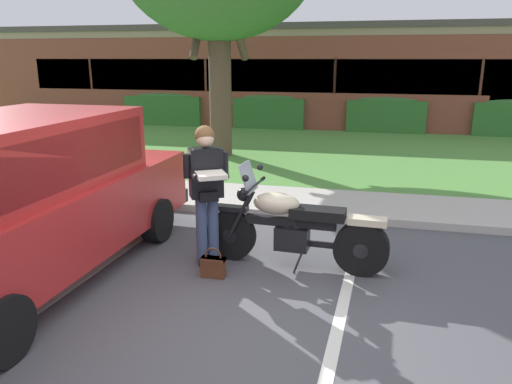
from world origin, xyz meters
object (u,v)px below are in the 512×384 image
object	(u,v)px
rider_person	(207,185)
hedge_center_right	(386,113)
handbag	(213,265)
brick_building	(346,73)
motorcycle	(301,229)
parked_suv_adjacent	(19,199)
hedge_left	(166,108)
hedge_center_left	(270,111)

from	to	relation	value
rider_person	hedge_center_right	size ratio (longest dim) A/B	0.67
handbag	hedge_center_right	xyz separation A→B (m)	(2.04, 12.10, 0.51)
brick_building	motorcycle	bearing A→B (deg)	-87.96
handbag	brick_building	xyz separation A→B (m)	(0.32, 17.42, 1.65)
rider_person	parked_suv_adjacent	distance (m)	2.06
brick_building	rider_person	bearing A→B (deg)	-91.66
rider_person	hedge_left	distance (m)	13.07
motorcycle	handbag	bearing A→B (deg)	-150.67
hedge_center_left	hedge_center_right	distance (m)	3.94
motorcycle	hedge_center_left	world-z (taller)	motorcycle
motorcycle	hedge_center_right	distance (m)	11.63
parked_suv_adjacent	brick_building	world-z (taller)	brick_building
hedge_center_left	rider_person	bearing A→B (deg)	-81.63
parked_suv_adjacent	hedge_center_right	distance (m)	13.30
parked_suv_adjacent	hedge_center_right	bearing A→B (deg)	72.14
motorcycle	handbag	size ratio (longest dim) A/B	6.23
handbag	hedge_center_left	distance (m)	12.26
motorcycle	parked_suv_adjacent	xyz separation A→B (m)	(-2.96, -1.07, 0.47)
handbag	brick_building	bearing A→B (deg)	88.93
hedge_left	hedge_center_right	bearing A→B (deg)	0.00
rider_person	hedge_left	size ratio (longest dim) A/B	0.59
rider_person	handbag	world-z (taller)	rider_person
hedge_left	hedge_center_left	xyz separation A→B (m)	(3.94, 0.00, 0.00)
rider_person	parked_suv_adjacent	xyz separation A→B (m)	(-1.87, -0.88, -0.05)
handbag	hedge_center_right	world-z (taller)	hedge_center_right
handbag	hedge_center_right	size ratio (longest dim) A/B	0.14
hedge_left	hedge_center_right	xyz separation A→B (m)	(7.89, 0.00, 0.00)
rider_person	brick_building	bearing A→B (deg)	88.34
brick_building	hedge_center_left	bearing A→B (deg)	-112.72
hedge_center_right	motorcycle	bearing A→B (deg)	-95.49
parked_suv_adjacent	hedge_left	world-z (taller)	parked_suv_adjacent
handbag	parked_suv_adjacent	size ratio (longest dim) A/B	0.07
hedge_center_left	hedge_center_right	xyz separation A→B (m)	(3.94, 0.00, -0.00)
hedge_left	handbag	bearing A→B (deg)	-64.21
rider_person	motorcycle	bearing A→B (deg)	9.94
motorcycle	hedge_center_right	bearing A→B (deg)	84.51
hedge_left	hedge_center_right	size ratio (longest dim) A/B	1.14
brick_building	parked_suv_adjacent	bearing A→B (deg)	-97.49
parked_suv_adjacent	brick_building	bearing A→B (deg)	82.51
parked_suv_adjacent	brick_building	size ratio (longest dim) A/B	0.18
motorcycle	hedge_left	size ratio (longest dim) A/B	0.77
rider_person	hedge_center_left	xyz separation A→B (m)	(-1.73, 11.77, -0.36)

